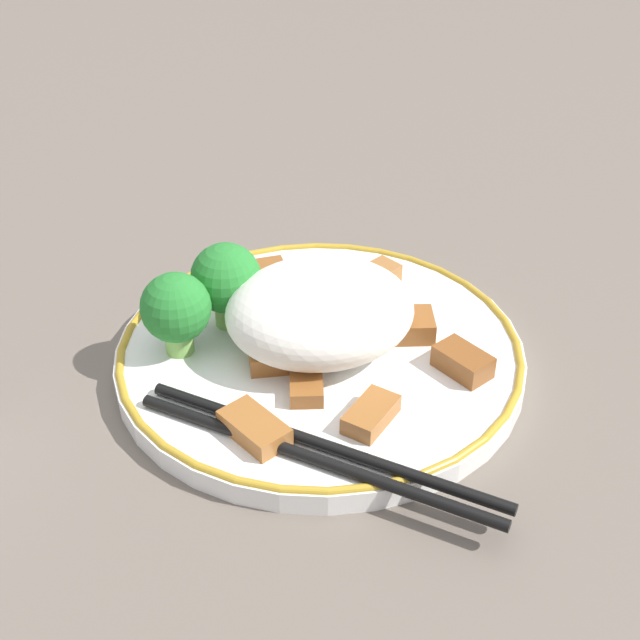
# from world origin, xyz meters

# --- Properties ---
(ground_plane) EXTENTS (3.00, 3.00, 0.00)m
(ground_plane) POSITION_xyz_m (0.00, 0.00, 0.00)
(ground_plane) COLOR #665B51
(plate) EXTENTS (0.25, 0.25, 0.02)m
(plate) POSITION_xyz_m (0.00, 0.00, 0.01)
(plate) COLOR white
(plate) RESTS_ON ground_plane
(rice_mound) EXTENTS (0.11, 0.10, 0.05)m
(rice_mound) POSITION_xyz_m (-0.00, 0.00, 0.04)
(rice_mound) COLOR white
(rice_mound) RESTS_ON plate
(broccoli_back_left) EXTENTS (0.04, 0.04, 0.06)m
(broccoli_back_left) POSITION_xyz_m (0.05, -0.04, 0.05)
(broccoli_back_left) COLOR #7FB756
(broccoli_back_left) RESTS_ON plate
(broccoli_back_center) EXTENTS (0.04, 0.04, 0.05)m
(broccoli_back_center) POSITION_xyz_m (0.08, -0.02, 0.04)
(broccoli_back_center) COLOR #7FB756
(broccoli_back_center) RESTS_ON plate
(meat_near_front) EXTENTS (0.03, 0.03, 0.01)m
(meat_near_front) POSITION_xyz_m (0.03, 0.01, 0.02)
(meat_near_front) COLOR #995B28
(meat_near_front) RESTS_ON plate
(meat_near_left) EXTENTS (0.04, 0.04, 0.01)m
(meat_near_left) POSITION_xyz_m (0.05, 0.07, 0.02)
(meat_near_left) COLOR #995B28
(meat_near_left) RESTS_ON plate
(meat_near_right) EXTENTS (0.04, 0.03, 0.01)m
(meat_near_right) POSITION_xyz_m (-0.05, -0.06, 0.02)
(meat_near_right) COLOR #9E6633
(meat_near_right) RESTS_ON plate
(meat_near_back) EXTENTS (0.03, 0.02, 0.01)m
(meat_near_back) POSITION_xyz_m (0.02, -0.08, 0.02)
(meat_near_back) COLOR brown
(meat_near_back) RESTS_ON plate
(meat_on_rice_edge) EXTENTS (0.04, 0.04, 0.01)m
(meat_on_rice_edge) POSITION_xyz_m (-0.01, 0.07, 0.02)
(meat_on_rice_edge) COLOR #995B28
(meat_on_rice_edge) RESTS_ON plate
(meat_mid_left) EXTENTS (0.02, 0.04, 0.01)m
(meat_mid_left) POSITION_xyz_m (0.02, 0.04, 0.02)
(meat_mid_left) COLOR brown
(meat_mid_left) RESTS_ON plate
(meat_mid_right) EXTENTS (0.03, 0.03, 0.01)m
(meat_mid_right) POSITION_xyz_m (-0.06, -0.00, 0.02)
(meat_mid_right) COLOR brown
(meat_mid_right) RESTS_ON plate
(meat_far_scatter) EXTENTS (0.03, 0.04, 0.01)m
(meat_far_scatter) POSITION_xyz_m (-0.08, 0.04, 0.02)
(meat_far_scatter) COLOR brown
(meat_far_scatter) RESTS_ON plate
(chopsticks) EXTENTS (0.17, 0.15, 0.01)m
(chopsticks) POSITION_xyz_m (0.02, 0.09, 0.02)
(chopsticks) COLOR black
(chopsticks) RESTS_ON plate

